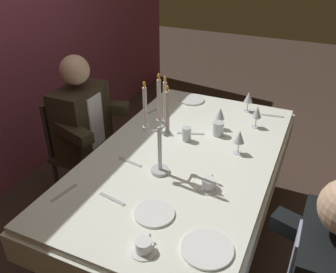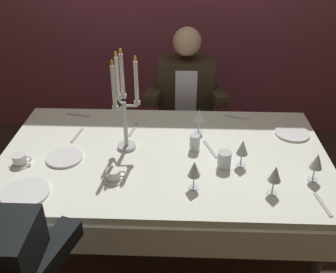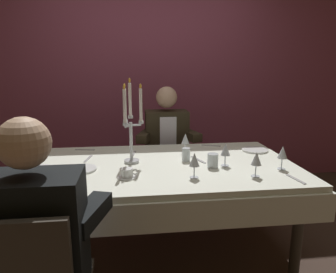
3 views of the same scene
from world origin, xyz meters
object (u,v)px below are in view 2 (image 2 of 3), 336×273
(wine_glass_4, at_px, (194,170))
(water_tumbler_0, at_px, (224,160))
(candelabra, at_px, (124,106))
(coffee_cup_1, at_px, (113,175))
(wine_glass_3, at_px, (275,174))
(wine_glass_0, at_px, (243,148))
(dinner_plate_0, at_px, (64,158))
(dinner_plate_1, at_px, (25,193))
(water_tumbler_1, at_px, (195,142))
(wine_glass_2, at_px, (199,116))
(dining_table, at_px, (164,170))
(coffee_cup_0, at_px, (20,160))
(dinner_plate_2, at_px, (292,133))
(wine_glass_1, at_px, (317,162))
(seated_diner_1, at_px, (186,91))

(wine_glass_4, bearing_deg, water_tumbler_0, 47.55)
(candelabra, relative_size, coffee_cup_1, 4.64)
(wine_glass_3, bearing_deg, wine_glass_0, 118.87)
(dinner_plate_0, distance_m, dinner_plate_1, 0.34)
(dinner_plate_1, xyz_separation_m, water_tumbler_1, (0.86, 0.44, 0.04))
(wine_glass_0, xyz_separation_m, wine_glass_3, (0.13, -0.23, 0.00))
(wine_glass_0, bearing_deg, wine_glass_2, 122.05)
(wine_glass_0, bearing_deg, dinner_plate_1, -165.38)
(dinner_plate_0, height_order, water_tumbler_0, water_tumbler_0)
(wine_glass_2, distance_m, wine_glass_3, 0.69)
(dining_table, distance_m, wine_glass_3, 0.69)
(wine_glass_3, distance_m, water_tumbler_0, 0.32)
(wine_glass_2, bearing_deg, candelabra, -155.47)
(wine_glass_2, height_order, wine_glass_3, same)
(dinner_plate_1, distance_m, wine_glass_3, 1.24)
(wine_glass_0, height_order, coffee_cup_1, wine_glass_0)
(candelabra, distance_m, coffee_cup_0, 0.65)
(dinner_plate_2, bearing_deg, water_tumbler_0, -141.13)
(wine_glass_1, relative_size, wine_glass_3, 1.00)
(dinner_plate_1, relative_size, wine_glass_4, 1.46)
(dinner_plate_0, xyz_separation_m, wine_glass_2, (0.78, 0.33, 0.11))
(water_tumbler_0, height_order, seated_diner_1, seated_diner_1)
(wine_glass_2, bearing_deg, seated_diner_1, 97.22)
(dinner_plate_2, height_order, seated_diner_1, seated_diner_1)
(wine_glass_1, distance_m, water_tumbler_0, 0.47)
(dinner_plate_1, distance_m, water_tumbler_1, 0.96)
(dinner_plate_0, bearing_deg, wine_glass_1, -6.07)
(dinner_plate_2, relative_size, seated_diner_1, 0.17)
(dinner_plate_0, bearing_deg, wine_glass_2, 22.95)
(wine_glass_0, relative_size, coffee_cup_1, 1.24)
(dining_table, relative_size, candelabra, 3.17)
(coffee_cup_1, bearing_deg, dinner_plate_1, -162.15)
(wine_glass_1, bearing_deg, dinner_plate_1, -173.31)
(dining_table, xyz_separation_m, water_tumbler_0, (0.34, -0.12, 0.17))
(dinner_plate_0, relative_size, wine_glass_3, 1.26)
(dinner_plate_2, relative_size, wine_glass_0, 1.31)
(dinner_plate_2, distance_m, wine_glass_2, 0.60)
(dining_table, distance_m, wine_glass_1, 0.86)
(candelabra, height_order, dinner_plate_0, candelabra)
(dinner_plate_1, height_order, coffee_cup_0, coffee_cup_0)
(candelabra, relative_size, dinner_plate_0, 2.96)
(wine_glass_2, bearing_deg, wine_glass_4, -94.32)
(wine_glass_0, height_order, seated_diner_1, seated_diner_1)
(dinner_plate_1, distance_m, dinner_plate_2, 1.61)
(wine_glass_1, bearing_deg, dinner_plate_2, 89.24)
(coffee_cup_0, xyz_separation_m, coffee_cup_1, (0.54, -0.12, 0.00))
(wine_glass_3, distance_m, seated_diner_1, 1.30)
(dinner_plate_1, bearing_deg, coffee_cup_1, 17.85)
(water_tumbler_0, bearing_deg, seated_diner_1, 101.68)
(water_tumbler_1, bearing_deg, wine_glass_1, -23.53)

